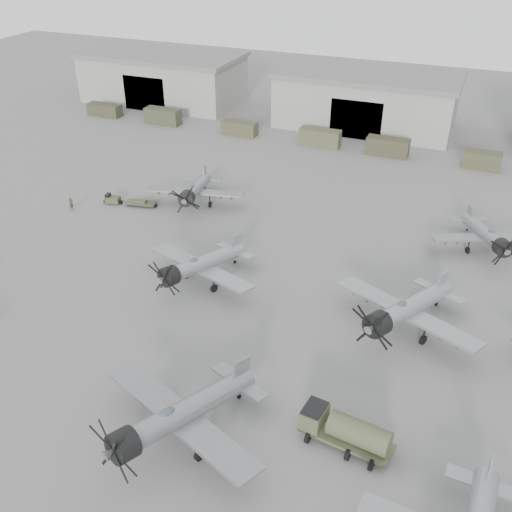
{
  "coord_description": "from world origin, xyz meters",
  "views": [
    {
      "loc": [
        18.22,
        -30.54,
        31.11
      ],
      "look_at": [
        0.61,
        12.66,
        2.5
      ],
      "focal_mm": 40.0,
      "sensor_mm": 36.0,
      "label": 1
    }
  ],
  "objects": [
    {
      "name": "hangar_left",
      "position": [
        -38.0,
        61.96,
        4.37
      ],
      "size": [
        29.0,
        14.8,
        8.7
      ],
      "color": "#9E9F95",
      "rests_on": "ground"
    },
    {
      "name": "support_truck_0",
      "position": [
        -43.04,
        50.0,
        1.03
      ],
      "size": [
        6.01,
        2.2,
        2.06
      ],
      "primitive_type": "cube",
      "color": "#383825",
      "rests_on": "ground"
    },
    {
      "name": "hangar_center",
      "position": [
        0.0,
        61.96,
        4.37
      ],
      "size": [
        29.0,
        14.8,
        8.7
      ],
      "color": "#9E9F95",
      "rests_on": "ground"
    },
    {
      "name": "support_truck_5",
      "position": [
        19.23,
        50.0,
        1.2
      ],
      "size": [
        5.02,
        2.2,
        2.41
      ],
      "primitive_type": "cube",
      "color": "#3D3F29",
      "rests_on": "ground"
    },
    {
      "name": "support_truck_3",
      "position": [
        -4.14,
        50.0,
        1.27
      ],
      "size": [
        6.21,
        2.2,
        2.54
      ],
      "primitive_type": "cube",
      "color": "#484A30",
      "rests_on": "ground"
    },
    {
      "name": "support_truck_4",
      "position": [
        6.13,
        50.0,
        1.28
      ],
      "size": [
        6.14,
        2.2,
        2.57
      ],
      "primitive_type": "cube",
      "color": "#383725",
      "rests_on": "ground"
    },
    {
      "name": "tug_trailer",
      "position": [
        -20.54,
        21.56,
        0.48
      ],
      "size": [
        6.42,
        2.37,
        1.27
      ],
      "rotation": [
        0.0,
        0.0,
        0.19
      ],
      "color": "#42442D",
      "rests_on": "ground"
    },
    {
      "name": "support_truck_1",
      "position": [
        -31.43,
        50.0,
        1.3
      ],
      "size": [
        6.07,
        2.2,
        2.6
      ],
      "primitive_type": "cube",
      "color": "#373D28",
      "rests_on": "ground"
    },
    {
      "name": "aircraft_near_1",
      "position": [
        3.37,
        -8.07,
        2.47
      ],
      "size": [
        13.39,
        12.1,
        5.43
      ],
      "rotation": [
        0.0,
        0.0,
        -0.38
      ],
      "color": "gray",
      "rests_on": "ground"
    },
    {
      "name": "aircraft_far_0",
      "position": [
        -12.13,
        24.38,
        2.15
      ],
      "size": [
        11.91,
        10.72,
        4.73
      ],
      "rotation": [
        0.0,
        0.0,
        0.23
      ],
      "color": "gray",
      "rests_on": "ground"
    },
    {
      "name": "aircraft_far_1",
      "position": [
        21.07,
        26.04,
        2.08
      ],
      "size": [
        11.13,
        10.1,
        4.57
      ],
      "rotation": [
        0.0,
        0.0,
        0.44
      ],
      "color": "gray",
      "rests_on": "ground"
    },
    {
      "name": "fuel_tanker",
      "position": [
        13.84,
        -3.92,
        1.4
      ],
      "size": [
        6.53,
        2.89,
        2.44
      ],
      "rotation": [
        0.0,
        0.0,
        -0.13
      ],
      "color": "#454B31",
      "rests_on": "ground"
    },
    {
      "name": "ground",
      "position": [
        0.0,
        0.0,
        0.0
      ],
      "size": [
        220.0,
        220.0,
        0.0
      ],
      "primitive_type": "plane",
      "color": "#5D5D5A",
      "rests_on": "ground"
    },
    {
      "name": "support_truck_2",
      "position": [
        -17.43,
        50.0,
        1.06
      ],
      "size": [
        5.65,
        2.2,
        2.13
      ],
      "primitive_type": "cube",
      "color": "#41412B",
      "rests_on": "ground"
    },
    {
      "name": "ground_crew",
      "position": [
        -25.45,
        17.92,
        0.82
      ],
      "size": [
        0.47,
        0.64,
        1.64
      ],
      "primitive_type": "imported",
      "rotation": [
        0.0,
        0.0,
        1.44
      ],
      "color": "#3D3D28",
      "rests_on": "ground"
    },
    {
      "name": "aircraft_mid_2",
      "position": [
        15.32,
        9.43,
        2.43
      ],
      "size": [
        13.09,
        11.86,
        5.35
      ],
      "rotation": [
        0.0,
        0.0,
        -0.41
      ],
      "color": "#97999F",
      "rests_on": "ground"
    },
    {
      "name": "aircraft_mid_1",
      "position": [
        -3.98,
        9.43,
        2.21
      ],
      "size": [
        12.12,
        10.92,
        4.86
      ],
      "rotation": [
        0.0,
        0.0,
        -0.31
      ],
      "color": "#93959B",
      "rests_on": "ground"
    }
  ]
}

